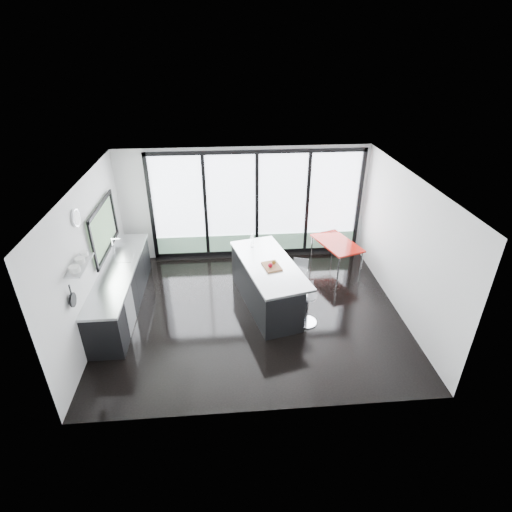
{
  "coord_description": "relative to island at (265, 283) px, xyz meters",
  "views": [
    {
      "loc": [
        -0.48,
        -6.66,
        5.01
      ],
      "look_at": [
        0.1,
        0.3,
        1.15
      ],
      "focal_mm": 28.0,
      "sensor_mm": 36.0,
      "label": 1
    }
  ],
  "objects": [
    {
      "name": "wall_front",
      "position": [
        -0.29,
        -2.79,
        0.91
      ],
      "size": [
        6.0,
        0.0,
        2.8
      ],
      "primitive_type": "cube",
      "color": "silver",
      "rests_on": "ground"
    },
    {
      "name": "counter_cabinets",
      "position": [
        -2.96,
        0.11,
        -0.03
      ],
      "size": [
        0.69,
        3.24,
        1.36
      ],
      "color": "black",
      "rests_on": "floor"
    },
    {
      "name": "wall_right",
      "position": [
        2.71,
        -0.29,
        0.91
      ],
      "size": [
        0.0,
        5.0,
        2.8
      ],
      "primitive_type": "cube",
      "color": "silver",
      "rests_on": "ground"
    },
    {
      "name": "ceiling",
      "position": [
        -0.29,
        -0.29,
        2.31
      ],
      "size": [
        6.0,
        5.0,
        0.0
      ],
      "primitive_type": "cube",
      "color": "white",
      "rests_on": "wall_back"
    },
    {
      "name": "bar_stool_near",
      "position": [
        0.75,
        -0.74,
        -0.16
      ],
      "size": [
        0.5,
        0.5,
        0.67
      ],
      "primitive_type": "cylinder",
      "rotation": [
        0.0,
        0.0,
        0.22
      ],
      "color": "silver",
      "rests_on": "floor"
    },
    {
      "name": "bar_stool_far",
      "position": [
        0.77,
        0.24,
        -0.17
      ],
      "size": [
        0.51,
        0.51,
        0.65
      ],
      "primitive_type": "cylinder",
      "rotation": [
        0.0,
        0.0,
        -0.3
      ],
      "color": "silver",
      "rests_on": "floor"
    },
    {
      "name": "floor",
      "position": [
        -0.29,
        -0.29,
        -0.49
      ],
      "size": [
        6.0,
        5.0,
        0.0
      ],
      "primitive_type": "cube",
      "color": "black",
      "rests_on": "ground"
    },
    {
      "name": "red_table",
      "position": [
        1.87,
        1.35,
        -0.15
      ],
      "size": [
        1.11,
        1.46,
        0.69
      ],
      "primitive_type": "cube",
      "rotation": [
        0.0,
        0.0,
        0.33
      ],
      "color": "#9A140C",
      "rests_on": "floor"
    },
    {
      "name": "island",
      "position": [
        0.0,
        0.0,
        0.0
      ],
      "size": [
        1.53,
        2.54,
        1.26
      ],
      "color": "black",
      "rests_on": "floor"
    },
    {
      "name": "wall_left",
      "position": [
        -3.26,
        -0.02,
        1.07
      ],
      "size": [
        0.26,
        5.0,
        2.8
      ],
      "color": "silver",
      "rests_on": "ground"
    },
    {
      "name": "wall_back",
      "position": [
        -0.02,
        2.17,
        0.78
      ],
      "size": [
        6.0,
        0.09,
        2.8
      ],
      "color": "silver",
      "rests_on": "ground"
    }
  ]
}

